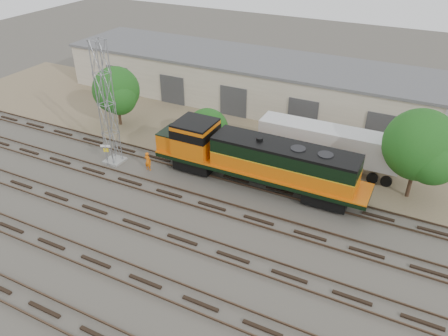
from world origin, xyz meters
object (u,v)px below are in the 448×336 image
at_px(signal_tower, 107,107).
at_px(worker, 148,161).
at_px(locomotive, 255,159).
at_px(semi_trailer, 332,144).

relative_size(signal_tower, worker, 6.31).
relative_size(locomotive, semi_trailer, 1.48).
xyz_separation_m(signal_tower, worker, (3.69, 0.16, -4.60)).
height_order(signal_tower, semi_trailer, signal_tower).
relative_size(locomotive, worker, 10.29).
bearing_deg(locomotive, semi_trailer, 49.16).
distance_m(signal_tower, semi_trailer, 19.95).
xyz_separation_m(locomotive, semi_trailer, (4.93, 5.70, -0.12)).
distance_m(locomotive, signal_tower, 13.64).
xyz_separation_m(locomotive, signal_tower, (-13.12, -2.21, 2.97)).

